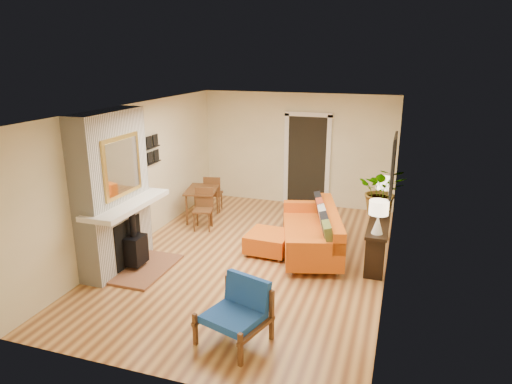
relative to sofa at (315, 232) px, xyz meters
The scene contains 10 objects.
room_shell 2.23m from the sofa, 100.60° to the left, with size 6.50×6.50×6.50m.
fireplace 3.50m from the sofa, 151.63° to the right, with size 1.09×1.68×2.60m.
sofa is the anchor object (origin of this frame).
ottoman 0.85m from the sofa, 158.66° to the right, with size 0.77×0.77×0.37m.
blue_chair 2.92m from the sofa, 97.72° to the right, with size 0.93×0.91×0.78m.
dining_table 2.74m from the sofa, 160.08° to the left, with size 0.88×1.58×0.83m.
console_table 1.11m from the sofa, ahead, with size 0.34×1.85×0.72m.
lamp_near 1.43m from the sofa, 29.64° to the right, with size 0.30×0.30×0.54m.
lamp_far 1.54m from the sofa, 38.06° to the left, with size 0.30×0.30×0.54m.
houseplant 1.37m from the sofa, 16.78° to the left, with size 0.78×0.68×0.87m, color #1E5919.
Camera 1 is at (2.35, -6.93, 3.43)m, focal length 32.00 mm.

